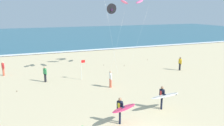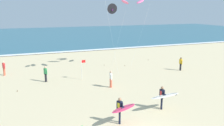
% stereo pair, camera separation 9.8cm
% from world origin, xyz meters
% --- Properties ---
extents(ocean_water, '(160.00, 60.00, 0.08)m').
position_xyz_m(ocean_water, '(0.00, 59.42, 0.04)').
color(ocean_water, '#2D6075').
rests_on(ocean_water, ground).
extents(shoreline_foam, '(160.00, 1.31, 0.01)m').
position_xyz_m(shoreline_foam, '(0.00, 29.72, 0.09)').
color(shoreline_foam, white).
rests_on(shoreline_foam, ocean_water).
extents(surfer_lead, '(2.46, 1.00, 1.71)m').
position_xyz_m(surfer_lead, '(3.44, 3.42, 1.05)').
color(surfer_lead, black).
rests_on(surfer_lead, ground).
extents(surfer_third, '(1.98, 1.19, 1.71)m').
position_xyz_m(surfer_third, '(-0.21, 2.54, 1.04)').
color(surfer_third, black).
rests_on(surfer_third, ground).
extents(kite_delta_charcoal_near, '(2.40, 0.44, 7.78)m').
position_xyz_m(kite_delta_charcoal_near, '(4.77, 16.73, 7.13)').
color(kite_delta_charcoal_near, black).
rests_on(kite_delta_charcoal_near, ground).
extents(kite_arc_scarlet_far, '(5.08, 3.74, 8.49)m').
position_xyz_m(kite_arc_scarlet_far, '(7.36, 16.55, 8.10)').
color(kite_arc_scarlet_far, pink).
rests_on(kite_arc_scarlet_far, ground).
extents(bystander_red_top, '(0.30, 0.46, 1.59)m').
position_xyz_m(bystander_red_top, '(-7.60, 17.55, 0.81)').
color(bystander_red_top, '#D8593F').
rests_on(bystander_red_top, ground).
extents(bystander_green_top, '(0.32, 0.43, 1.59)m').
position_xyz_m(bystander_green_top, '(-3.63, 13.44, 0.81)').
color(bystander_green_top, black).
rests_on(bystander_green_top, ground).
extents(bystander_white_top, '(0.22, 0.50, 1.59)m').
position_xyz_m(bystander_white_top, '(1.77, 9.44, 0.81)').
color(bystander_white_top, '#D8593F').
rests_on(bystander_white_top, ground).
extents(bystander_yellow_top, '(0.22, 0.50, 1.59)m').
position_xyz_m(bystander_yellow_top, '(11.73, 12.26, 0.81)').
color(bystander_yellow_top, black).
rests_on(bystander_yellow_top, ground).
extents(lifeguard_flag, '(0.45, 0.05, 2.10)m').
position_xyz_m(lifeguard_flag, '(-0.04, 12.88, 1.27)').
color(lifeguard_flag, silver).
rests_on(lifeguard_flag, ground).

